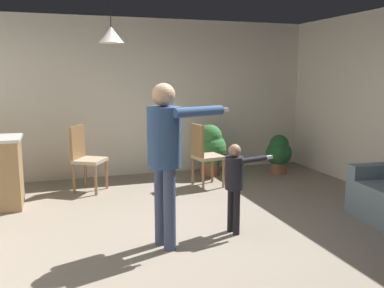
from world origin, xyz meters
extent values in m
plane|color=gray|center=(0.00, 0.00, 0.00)|extent=(7.68, 7.68, 0.00)
cube|color=silver|center=(0.00, 3.20, 1.35)|extent=(6.40, 0.10, 2.70)
cube|color=slate|center=(2.56, 0.20, 0.32)|extent=(0.86, 0.26, 0.63)
cylinder|color=olive|center=(2.23, 0.23, 0.03)|extent=(0.05, 0.05, 0.06)
cylinder|color=#384260|center=(-0.38, 0.08, 0.43)|extent=(0.12, 0.12, 0.85)
cylinder|color=#384260|center=(-0.33, -0.09, 0.43)|extent=(0.12, 0.12, 0.85)
cylinder|color=navy|center=(-0.36, -0.01, 1.15)|extent=(0.34, 0.34, 0.60)
sphere|color=tan|center=(-0.36, -0.01, 1.57)|extent=(0.23, 0.23, 0.23)
cylinder|color=navy|center=(-0.42, 0.18, 1.12)|extent=(0.10, 0.10, 0.57)
cylinder|color=navy|center=(-0.03, -0.11, 1.41)|extent=(0.57, 0.26, 0.10)
cube|color=white|center=(0.27, -0.01, 1.41)|extent=(0.13, 0.07, 0.04)
cylinder|color=black|center=(0.45, 0.17, 0.26)|extent=(0.07, 0.07, 0.51)
cylinder|color=black|center=(0.48, 0.06, 0.26)|extent=(0.07, 0.07, 0.51)
cylinder|color=black|center=(0.47, 0.11, 0.69)|extent=(0.20, 0.20, 0.36)
sphere|color=#9E7556|center=(0.47, 0.11, 0.94)|extent=(0.14, 0.14, 0.14)
cylinder|color=black|center=(0.44, 0.23, 0.68)|extent=(0.06, 0.06, 0.34)
cylinder|color=black|center=(0.66, 0.04, 0.85)|extent=(0.35, 0.14, 0.06)
cube|color=white|center=(0.85, 0.09, 0.85)|extent=(0.13, 0.07, 0.04)
cylinder|color=olive|center=(-0.98, 2.58, 0.23)|extent=(0.04, 0.04, 0.45)
cylinder|color=olive|center=(-1.17, 2.27, 0.23)|extent=(0.04, 0.04, 0.45)
cylinder|color=olive|center=(-0.67, 2.38, 0.23)|extent=(0.04, 0.04, 0.45)
cylinder|color=olive|center=(-0.86, 2.08, 0.23)|extent=(0.04, 0.04, 0.45)
cube|color=tan|center=(-0.92, 2.33, 0.47)|extent=(0.58, 0.58, 0.05)
cube|color=olive|center=(-1.08, 2.43, 0.75)|extent=(0.24, 0.34, 0.50)
cylinder|color=olive|center=(0.67, 2.17, 0.23)|extent=(0.04, 0.04, 0.45)
cylinder|color=olive|center=(0.72, 1.82, 0.23)|extent=(0.04, 0.04, 0.45)
cylinder|color=olive|center=(1.03, 2.22, 0.23)|extent=(0.04, 0.04, 0.45)
cylinder|color=olive|center=(1.08, 1.87, 0.23)|extent=(0.04, 0.04, 0.45)
cube|color=tan|center=(0.87, 2.02, 0.47)|extent=(0.47, 0.47, 0.05)
cube|color=olive|center=(0.69, 1.99, 0.75)|extent=(0.09, 0.38, 0.50)
cylinder|color=brown|center=(2.37, 2.41, 0.10)|extent=(0.27, 0.27, 0.21)
sphere|color=#235B2D|center=(2.37, 2.41, 0.37)|extent=(0.46, 0.46, 0.46)
sphere|color=#235B2D|center=(2.37, 2.41, 0.53)|extent=(0.34, 0.34, 0.34)
cylinder|color=brown|center=(1.15, 2.68, 0.13)|extent=(0.34, 0.34, 0.27)
sphere|color=#387F3D|center=(1.15, 2.68, 0.47)|extent=(0.59, 0.59, 0.59)
sphere|color=#387F3D|center=(1.15, 2.68, 0.68)|extent=(0.44, 0.44, 0.44)
cone|color=silver|center=(-0.66, 1.43, 2.25)|extent=(0.32, 0.32, 0.20)
cylinder|color=black|center=(-0.66, 1.43, 2.52)|extent=(0.01, 0.01, 0.36)
camera|label=1|loc=(-1.36, -3.91, 1.78)|focal=38.40mm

